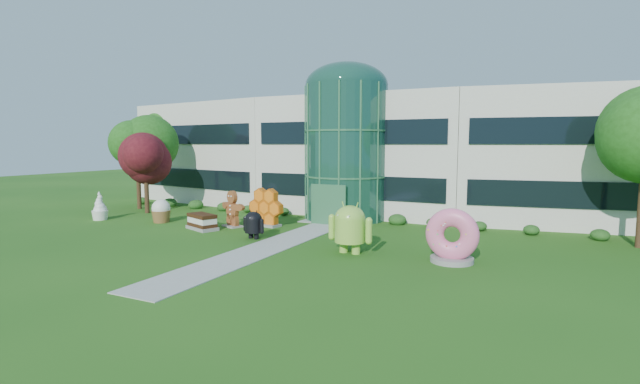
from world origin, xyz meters
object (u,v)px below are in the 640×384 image
at_px(gingerbread, 232,209).
at_px(android_black, 253,223).
at_px(donut, 453,235).
at_px(android_green, 350,225).

bearing_deg(gingerbread, android_black, -16.38).
relative_size(android_black, donut, 0.72).
distance_m(android_green, gingerbread, 10.55).
relative_size(android_green, donut, 1.11).
bearing_deg(android_black, donut, 9.06).
xyz_separation_m(android_black, gingerbread, (-3.48, 2.63, 0.30)).
distance_m(android_black, donut, 11.53).
bearing_deg(android_green, gingerbread, 165.49).
height_order(donut, gingerbread, donut).
bearing_deg(donut, android_black, 176.79).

